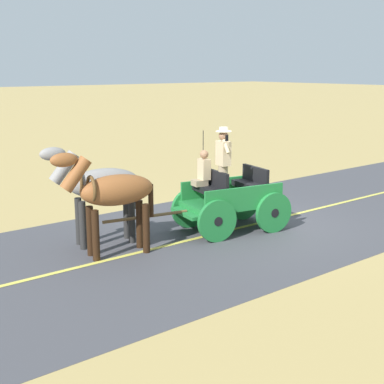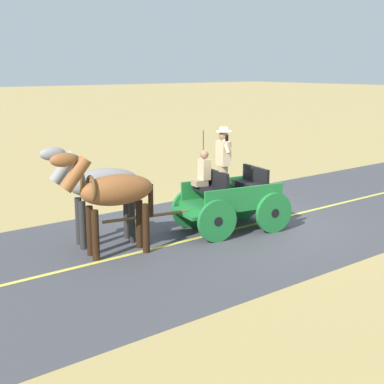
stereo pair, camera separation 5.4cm
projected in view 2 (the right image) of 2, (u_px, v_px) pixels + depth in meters
name	position (u px, v px, depth m)	size (l,w,h in m)	color
ground_plane	(256.00, 224.00, 13.79)	(200.00, 200.00, 0.00)	tan
road_surface	(256.00, 224.00, 13.79)	(6.45, 160.00, 0.01)	#424247
road_centre_stripe	(256.00, 224.00, 13.79)	(0.12, 160.00, 0.00)	#DBCC4C
horse_drawn_carriage	(229.00, 197.00, 13.09)	(1.85, 4.51, 2.50)	#1E7233
horse_near_side	(112.00, 193.00, 11.26)	(0.85, 2.15, 2.21)	brown
horse_off_side	(99.00, 185.00, 11.96)	(0.93, 2.14, 2.21)	gray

